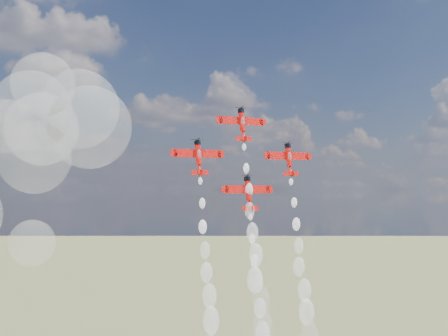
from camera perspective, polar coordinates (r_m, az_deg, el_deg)
plane_lead at (r=162.78m, az=1.67°, el=4.08°), size 12.64×4.34×8.94m
plane_left at (r=155.07m, az=-2.36°, el=1.06°), size 12.64×4.34×8.94m
plane_right at (r=166.74m, az=5.96°, el=0.85°), size 12.64×4.34×8.94m
plane_slot at (r=158.68m, az=2.25°, el=-2.25°), size 12.64×4.34×8.94m
smoke_trail_lead at (r=156.43m, az=3.27°, el=-12.32°), size 5.18×12.55×52.29m
drifted_smoke_cloud at (r=155.52m, az=-19.12°, el=2.19°), size 70.24×38.94×52.96m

